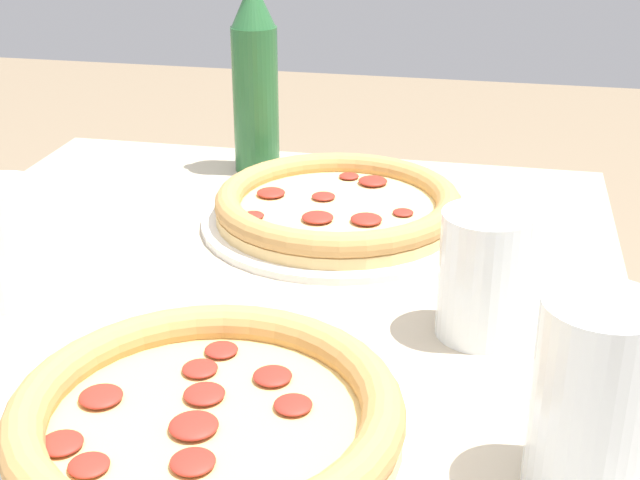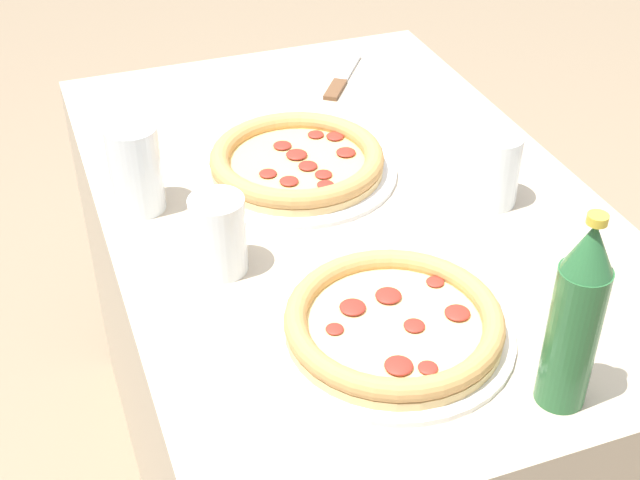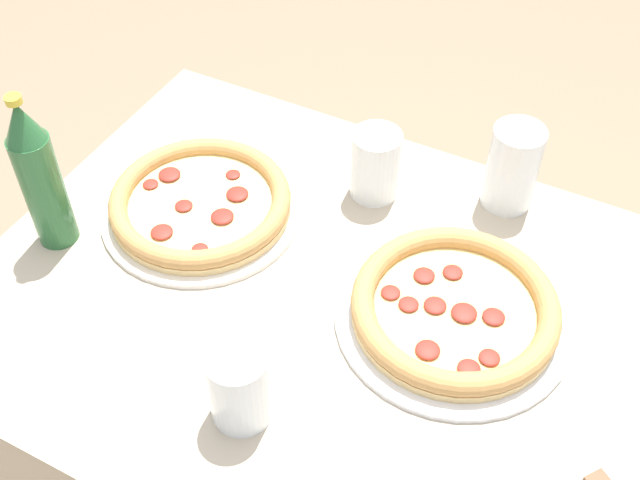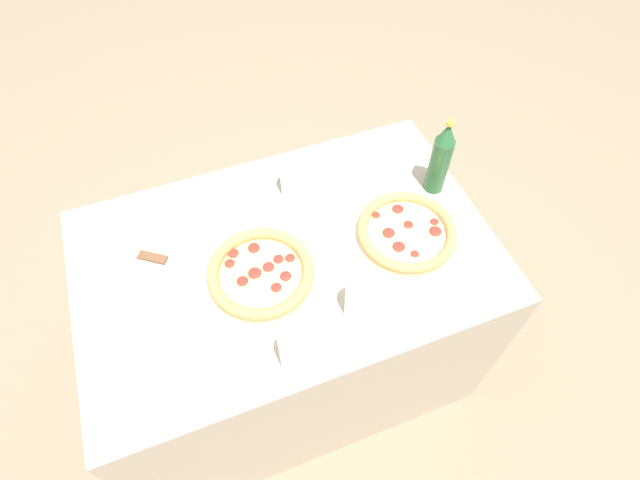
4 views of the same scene
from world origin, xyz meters
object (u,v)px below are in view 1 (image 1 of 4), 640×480
Objects in this scene: glass_lemonade at (591,408)px; beer_bottle at (255,78)px; pizza_margherita at (338,208)px; glass_orange_juice at (482,282)px; pizza_veggie at (207,421)px; glass_cola at (4,249)px.

glass_lemonade is 0.54× the size of beer_bottle.
pizza_margherita is at bearing 30.85° from glass_lemonade.
glass_lemonade is 0.20m from glass_orange_juice.
beer_bottle is (0.56, 0.12, 0.10)m from pizza_veggie.
glass_cola is 1.00× the size of glass_orange_juice.
glass_lemonade reaches higher than glass_cola.
beer_bottle is at bearing 11.99° from pizza_veggie.
pizza_margherita is at bearing -2.15° from pizza_veggie.
glass_lemonade reaches higher than pizza_veggie.
beer_bottle is at bearing 40.44° from pizza_margherita.
pizza_veggie is 2.84× the size of glass_cola.
glass_lemonade is at bearing -87.58° from pizza_veggie.
glass_lemonade is at bearing -149.15° from pizza_margherita.
beer_bottle is at bearing 38.98° from glass_orange_juice.
glass_lemonade reaches higher than pizza_margherita.
pizza_veggie is 1.26× the size of beer_bottle.
glass_orange_juice is 0.48m from beer_bottle.
glass_lemonade is 0.67m from beer_bottle.
glass_orange_juice is (0.20, -0.18, 0.03)m from pizza_veggie.
beer_bottle reaches higher than glass_cola.
pizza_veggie is at bearing -125.22° from glass_cola.
glass_orange_juice is at bearing -42.00° from pizza_veggie.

